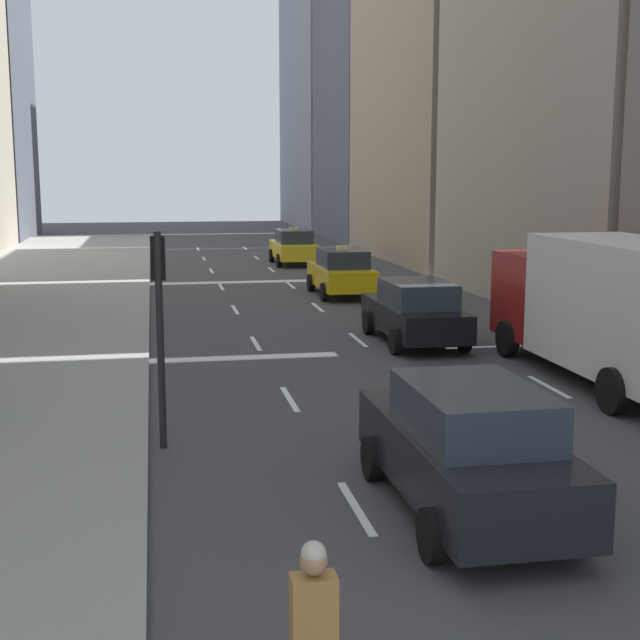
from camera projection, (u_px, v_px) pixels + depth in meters
name	position (u px, v px, depth m)	size (l,w,h in m)	color
sidewalk_left	(26.00, 309.00, 29.33)	(8.00, 66.00, 0.15)	gray
lane_markings	(336.00, 322.00, 27.21)	(5.72, 56.00, 0.01)	white
taxi_lead	(342.00, 272.00, 32.88)	(2.02, 4.40, 1.87)	yellow
taxi_second	(293.00, 247.00, 43.98)	(2.02, 4.40, 1.87)	yellow
sedan_black_near	(466.00, 448.00, 11.84)	(2.02, 4.71, 1.80)	black
sedan_silver_behind	(415.00, 311.00, 23.73)	(2.02, 4.67, 1.69)	black
box_truck	(615.00, 307.00, 18.90)	(2.58, 8.40, 3.15)	maroon
skateboarder	(314.00, 636.00, 6.94)	(0.36, 0.80, 1.75)	brown
traffic_light_pole	(159.00, 304.00, 14.52)	(0.24, 0.42, 3.60)	black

